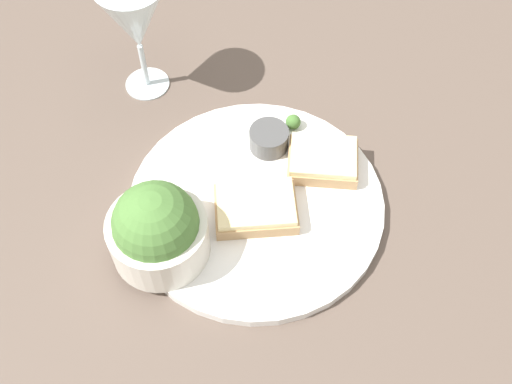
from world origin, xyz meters
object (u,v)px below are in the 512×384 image
(sauce_ramekin, at_px, (269,138))
(wine_glass, at_px, (135,20))
(salad_bowl, at_px, (157,230))
(cheese_toast_far, at_px, (323,160))
(cheese_toast_near, at_px, (256,208))

(sauce_ramekin, relative_size, wine_glass, 0.30)
(salad_bowl, relative_size, sauce_ramekin, 2.26)
(salad_bowl, xyz_separation_m, sauce_ramekin, (-0.17, -0.10, -0.03))
(sauce_ramekin, distance_m, cheese_toast_far, 0.08)
(sauce_ramekin, bearing_deg, cheese_toast_near, 60.54)
(salad_bowl, distance_m, cheese_toast_far, 0.23)
(salad_bowl, height_order, cheese_toast_near, salad_bowl)
(wine_glass, bearing_deg, cheese_toast_near, 104.27)
(sauce_ramekin, xyz_separation_m, cheese_toast_near, (0.05, 0.09, -0.00))
(cheese_toast_near, bearing_deg, sauce_ramekin, -119.46)
(sauce_ramekin, height_order, cheese_toast_far, sauce_ramekin)
(salad_bowl, distance_m, sauce_ramekin, 0.20)
(salad_bowl, height_order, wine_glass, wine_glass)
(salad_bowl, distance_m, wine_glass, 0.28)
(cheese_toast_near, xyz_separation_m, cheese_toast_far, (-0.10, -0.04, 0.00))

